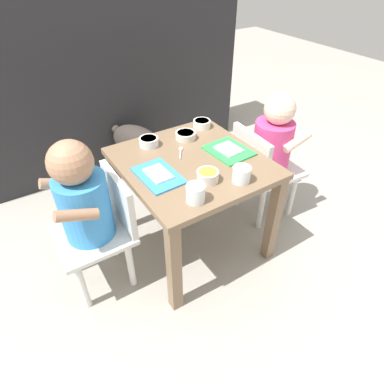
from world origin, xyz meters
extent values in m
plane|color=#9E998E|center=(0.00, 0.00, 0.00)|extent=(7.00, 7.00, 0.00)
cube|color=#232326|center=(0.00, 1.00, 0.52)|extent=(1.71, 0.35, 1.04)
cube|color=#7A6047|center=(0.00, 0.00, 0.45)|extent=(0.56, 0.59, 0.03)
cube|color=#7A6047|center=(-0.25, -0.26, 0.22)|extent=(0.04, 0.04, 0.44)
cube|color=#7A6047|center=(0.25, -0.26, 0.22)|extent=(0.04, 0.04, 0.44)
cube|color=#7A6047|center=(-0.25, 0.26, 0.22)|extent=(0.04, 0.04, 0.44)
cube|color=#7A6047|center=(0.25, 0.26, 0.22)|extent=(0.04, 0.04, 0.44)
cube|color=silver|center=(-0.45, 0.02, 0.27)|extent=(0.28, 0.28, 0.02)
cube|color=silver|center=(-0.32, 0.02, 0.39)|extent=(0.03, 0.27, 0.22)
cylinder|color=#388CD8|center=(-0.45, 0.02, 0.40)|extent=(0.19, 0.19, 0.26)
sphere|color=#A87A5B|center=(-0.46, 0.02, 0.60)|extent=(0.15, 0.15, 0.15)
cylinder|color=silver|center=(-0.55, 0.13, 0.13)|extent=(0.03, 0.03, 0.26)
cylinder|color=silver|center=(-0.55, -0.07, 0.13)|extent=(0.03, 0.03, 0.26)
cylinder|color=silver|center=(-0.35, 0.12, 0.13)|extent=(0.03, 0.03, 0.26)
cylinder|color=silver|center=(-0.35, -0.08, 0.13)|extent=(0.03, 0.03, 0.26)
cylinder|color=#A87A5B|center=(-0.50, 0.13, 0.47)|extent=(0.15, 0.04, 0.09)
cylinder|color=#A87A5B|center=(-0.50, -0.08, 0.47)|extent=(0.15, 0.04, 0.09)
cube|color=silver|center=(0.45, -0.01, 0.27)|extent=(0.30, 0.30, 0.02)
cube|color=silver|center=(0.32, 0.00, 0.39)|extent=(0.04, 0.27, 0.22)
cylinder|color=#D83F7F|center=(0.45, -0.01, 0.40)|extent=(0.18, 0.18, 0.24)
sphere|color=beige|center=(0.46, -0.01, 0.58)|extent=(0.14, 0.14, 0.14)
cylinder|color=silver|center=(0.54, -0.11, 0.13)|extent=(0.03, 0.03, 0.26)
cylinder|color=silver|center=(0.55, 0.09, 0.13)|extent=(0.03, 0.03, 0.26)
cylinder|color=silver|center=(0.34, -0.10, 0.13)|extent=(0.03, 0.03, 0.26)
cylinder|color=silver|center=(0.36, 0.10, 0.13)|extent=(0.03, 0.03, 0.26)
cylinder|color=beige|center=(0.49, -0.11, 0.46)|extent=(0.15, 0.05, 0.09)
cylinder|color=beige|center=(0.50, 0.09, 0.46)|extent=(0.15, 0.05, 0.09)
ellipsoid|color=#332D28|center=(0.04, 0.65, 0.23)|extent=(0.29, 0.39, 0.20)
sphere|color=#332D28|center=(0.12, 0.47, 0.28)|extent=(0.12, 0.12, 0.12)
sphere|color=black|center=(0.14, 0.43, 0.27)|extent=(0.05, 0.05, 0.05)
torus|color=green|center=(0.11, 0.50, 0.26)|extent=(0.10, 0.07, 0.10)
sphere|color=#332D28|center=(-0.03, 0.81, 0.27)|extent=(0.05, 0.05, 0.05)
cylinder|color=#332D28|center=(0.04, 0.54, 0.07)|extent=(0.04, 0.04, 0.14)
cylinder|color=#332D28|center=(0.12, 0.58, 0.07)|extent=(0.04, 0.04, 0.14)
cylinder|color=#332D28|center=(-0.04, 0.72, 0.07)|extent=(0.04, 0.04, 0.14)
cylinder|color=#332D28|center=(0.05, 0.76, 0.07)|extent=(0.04, 0.04, 0.14)
cube|color=#388CD8|center=(-0.17, -0.03, 0.47)|extent=(0.14, 0.21, 0.01)
cube|color=white|center=(-0.17, -0.03, 0.48)|extent=(0.08, 0.12, 0.01)
cube|color=green|center=(0.17, -0.03, 0.47)|extent=(0.17, 0.20, 0.01)
cube|color=white|center=(0.17, -0.03, 0.48)|extent=(0.09, 0.11, 0.01)
cylinder|color=white|center=(0.08, -0.22, 0.50)|extent=(0.07, 0.07, 0.06)
cylinder|color=silver|center=(0.08, -0.22, 0.48)|extent=(0.06, 0.06, 0.02)
cylinder|color=white|center=(-0.13, -0.22, 0.50)|extent=(0.07, 0.07, 0.06)
cylinder|color=silver|center=(-0.13, -0.22, 0.48)|extent=(0.06, 0.06, 0.03)
cylinder|color=white|center=(-0.09, 0.20, 0.49)|extent=(0.08, 0.08, 0.04)
cylinder|color=#D84C33|center=(-0.09, 0.20, 0.50)|extent=(0.07, 0.07, 0.01)
cylinder|color=silver|center=(0.08, 0.17, 0.48)|extent=(0.09, 0.09, 0.03)
cylinder|color=#B26633|center=(0.08, 0.17, 0.49)|extent=(0.07, 0.07, 0.01)
cylinder|color=white|center=(0.20, 0.22, 0.48)|extent=(0.08, 0.08, 0.04)
cylinder|color=#B26633|center=(0.20, 0.22, 0.50)|extent=(0.07, 0.07, 0.01)
cylinder|color=silver|center=(-0.03, -0.15, 0.49)|extent=(0.08, 0.08, 0.04)
cylinder|color=gold|center=(-0.03, -0.15, 0.51)|extent=(0.07, 0.07, 0.01)
cylinder|color=silver|center=(-0.02, 0.06, 0.47)|extent=(0.05, 0.07, 0.01)
ellipsoid|color=silver|center=(0.01, 0.10, 0.47)|extent=(0.03, 0.03, 0.01)
camera|label=1|loc=(-0.62, -0.96, 1.19)|focal=30.90mm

